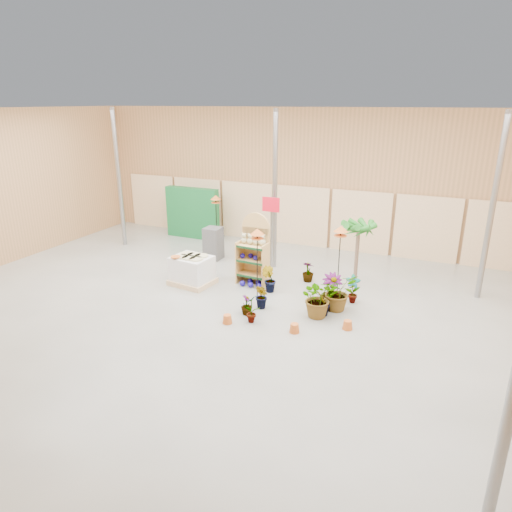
{
  "coord_description": "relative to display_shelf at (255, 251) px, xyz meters",
  "views": [
    {
      "loc": [
        4.65,
        -8.36,
        4.68
      ],
      "look_at": [
        0.3,
        1.5,
        1.0
      ],
      "focal_mm": 32.0,
      "sensor_mm": 36.0,
      "label": 1
    }
  ],
  "objects": [
    {
      "name": "pallet_stack",
      "position": [
        -1.47,
        -0.82,
        -0.48
      ],
      "size": [
        1.18,
        1.03,
        0.8
      ],
      "rotation": [
        0.0,
        0.0,
        -0.12
      ],
      "color": "tan",
      "rests_on": "ground"
    },
    {
      "name": "gazing_balls_shelf",
      "position": [
        -0.0,
        -0.11,
        -0.12
      ],
      "size": [
        0.7,
        0.24,
        0.13
      ],
      "color": "#160D84",
      "rests_on": "display_shelf"
    },
    {
      "name": "palm",
      "position": [
        2.55,
        0.82,
        0.74
      ],
      "size": [
        0.7,
        0.7,
        1.88
      ],
      "color": "brown",
      "rests_on": "ground"
    },
    {
      "name": "trellis_stock",
      "position": [
        -3.75,
        3.01,
        0.03
      ],
      "size": [
        2.0,
        0.3,
        1.8
      ],
      "primitive_type": "cube",
      "color": "#13612B",
      "rests_on": "ground"
    },
    {
      "name": "potted_plant_2",
      "position": [
        2.19,
        -1.35,
        -0.41
      ],
      "size": [
        1.1,
        1.07,
        0.93
      ],
      "primitive_type": "imported",
      "rotation": [
        0.0,
        0.0,
        0.59
      ],
      "color": "#206D1D",
      "rests_on": "ground"
    },
    {
      "name": "bird_table_right",
      "position": [
        2.34,
        -0.26,
        0.88
      ],
      "size": [
        0.34,
        0.34,
        1.89
      ],
      "color": "black",
      "rests_on": "ground"
    },
    {
      "name": "teddy_bears",
      "position": [
        0.02,
        -0.09,
        0.34
      ],
      "size": [
        0.71,
        0.19,
        0.3
      ],
      "color": "#BDB683",
      "rests_on": "display_shelf"
    },
    {
      "name": "potted_plant_7",
      "position": [
        0.65,
        -1.91,
        -0.64
      ],
      "size": [
        0.34,
        0.34,
        0.47
      ],
      "primitive_type": "imported",
      "rotation": [
        0.0,
        0.0,
        1.95
      ],
      "color": "#206D1D",
      "rests_on": "ground"
    },
    {
      "name": "potted_plant_8",
      "position": [
        0.91,
        -2.21,
        -0.53
      ],
      "size": [
        0.32,
        0.4,
        0.68
      ],
      "primitive_type": "imported",
      "rotation": [
        0.0,
        0.0,
        4.48
      ],
      "color": "#206D1D",
      "rests_on": "ground"
    },
    {
      "name": "charcoal_planters",
      "position": [
        -1.94,
        1.22,
        -0.37
      ],
      "size": [
        0.5,
        0.5,
        1.0
      ],
      "color": "#3A3A3A",
      "rests_on": "ground"
    },
    {
      "name": "bird_table_back",
      "position": [
        -2.31,
        2.13,
        0.81
      ],
      "size": [
        0.34,
        0.34,
        1.81
      ],
      "color": "black",
      "rests_on": "ground"
    },
    {
      "name": "potted_plant_4",
      "position": [
        2.73,
        -0.29,
        -0.52
      ],
      "size": [
        0.43,
        0.36,
        0.71
      ],
      "primitive_type": "imported",
      "rotation": [
        0.0,
        0.0,
        0.33
      ],
      "color": "#206D1D",
      "rests_on": "ground"
    },
    {
      "name": "potted_plant_3",
      "position": [
        2.35,
        -0.86,
        -0.43
      ],
      "size": [
        0.67,
        0.67,
        0.88
      ],
      "primitive_type": "imported",
      "rotation": [
        0.0,
        0.0,
        0.51
      ],
      "color": "#206D1D",
      "rests_on": "ground"
    },
    {
      "name": "potted_plant_9",
      "position": [
        2.29,
        -1.28,
        -0.57
      ],
      "size": [
        0.27,
        0.33,
        0.59
      ],
      "primitive_type": "imported",
      "rotation": [
        0.0,
        0.0,
        4.7
      ],
      "color": "#206D1D",
      "rests_on": "ground"
    },
    {
      "name": "potted_plant_5",
      "position": [
        0.61,
        -0.47,
        -0.54
      ],
      "size": [
        0.39,
        0.32,
        0.67
      ],
      "primitive_type": "imported",
      "rotation": [
        0.0,
        0.0,
        3.07
      ],
      "color": "#206D1D",
      "rests_on": "ground"
    },
    {
      "name": "display_shelf",
      "position": [
        0.0,
        0.0,
        0.0
      ],
      "size": [
        0.82,
        0.54,
        1.91
      ],
      "rotation": [
        0.0,
        0.0,
        -0.05
      ],
      "color": "tan",
      "rests_on": "ground"
    },
    {
      "name": "bird_table_front",
      "position": [
        0.5,
        -0.97,
        0.79
      ],
      "size": [
        0.34,
        0.34,
        1.79
      ],
      "color": "black",
      "rests_on": "ground"
    },
    {
      "name": "potted_plant_1",
      "position": [
        0.85,
        -1.5,
        -0.56
      ],
      "size": [
        0.44,
        0.43,
        0.62
      ],
      "primitive_type": "imported",
      "rotation": [
        0.0,
        0.0,
        5.59
      ],
      "color": "#206D1D",
      "rests_on": "ground"
    },
    {
      "name": "potted_plant_10",
      "position": [
        2.49,
        -0.82,
        -0.41
      ],
      "size": [
        1.09,
        1.08,
        0.92
      ],
      "primitive_type": "imported",
      "rotation": [
        0.0,
        0.0,
        0.74
      ],
      "color": "#206D1D",
      "rests_on": "ground"
    },
    {
      "name": "potted_plant_11",
      "position": [
        1.32,
        0.61,
        -0.59
      ],
      "size": [
        0.33,
        0.33,
        0.57
      ],
      "primitive_type": "imported",
      "rotation": [
        0.0,
        0.0,
        3.11
      ],
      "color": "#206D1D",
      "rests_on": "ground"
    },
    {
      "name": "offer_sign",
      "position": [
        0.15,
        0.79,
        0.7
      ],
      "size": [
        0.5,
        0.08,
        2.2
      ],
      "color": "gray",
      "rests_on": "ground"
    },
    {
      "name": "room",
      "position": [
        0.05,
        -1.28,
        1.34
      ],
      "size": [
        15.2,
        12.1,
        4.7
      ],
      "color": "slate",
      "rests_on": "ground"
    },
    {
      "name": "gazing_balls_floor",
      "position": [
        0.07,
        -0.33,
        -0.8
      ],
      "size": [
        0.63,
        0.39,
        0.15
      ],
      "color": "#160D84",
      "rests_on": "ground"
    }
  ]
}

